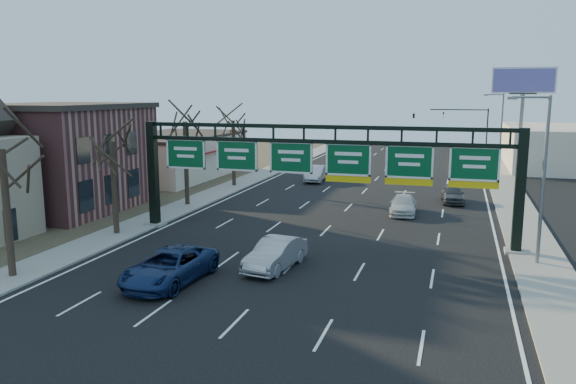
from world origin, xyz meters
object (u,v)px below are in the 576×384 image
(sign_gantry, at_px, (322,166))
(car_white_wagon, at_px, (403,205))
(car_blue_suv, at_px, (170,266))
(car_silver_sedan, at_px, (276,254))

(sign_gantry, distance_m, car_white_wagon, 10.70)
(car_blue_suv, bearing_deg, sign_gantry, 68.11)
(sign_gantry, xyz_separation_m, car_silver_sedan, (-0.82, -6.74, -3.84))
(car_blue_suv, xyz_separation_m, car_silver_sedan, (4.22, 3.62, -0.03))
(sign_gantry, bearing_deg, car_blue_suv, -115.91)
(car_white_wagon, bearing_deg, sign_gantry, -118.24)
(car_silver_sedan, xyz_separation_m, car_white_wagon, (5.09, 15.73, -0.11))
(car_blue_suv, height_order, car_white_wagon, car_blue_suv)
(sign_gantry, distance_m, car_silver_sedan, 7.80)
(car_silver_sedan, bearing_deg, car_blue_suv, -131.09)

